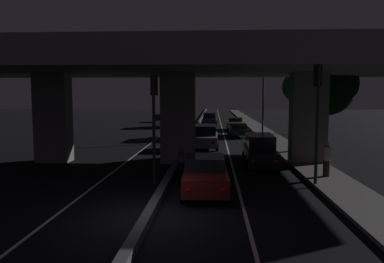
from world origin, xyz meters
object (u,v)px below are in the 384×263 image
(car_black_second, at_px, (260,150))
(car_dark_blue_sixth, at_px, (210,119))
(motorcycle_white_filtering_far, at_px, (198,136))
(motorcycle_blue_filtering_mid, at_px, (193,148))
(street_lamp, at_px, (260,94))
(motorcycle_black_filtering_near, at_px, (181,163))
(car_white_second_oncoming, at_px, (161,120))
(traffic_light_right_of_median, at_px, (317,102))
(pedestrian_on_sidewalk, at_px, (327,160))
(car_black_third_oncoming, at_px, (168,116))
(car_silver_third, at_px, (205,137))
(car_taxi_yellow_fifth, at_px, (235,124))
(car_dark_red_lead, at_px, (205,174))
(car_black_lead_oncoming, at_px, (175,129))
(car_dark_green_fourth, at_px, (238,130))
(traffic_light_left_of_median, at_px, (154,107))

(car_black_second, bearing_deg, car_dark_blue_sixth, 6.98)
(car_dark_blue_sixth, relative_size, motorcycle_white_filtering_far, 2.55)
(motorcycle_blue_filtering_mid, distance_m, motorcycle_white_filtering_far, 7.29)
(street_lamp, height_order, motorcycle_white_filtering_far, street_lamp)
(street_lamp, xyz_separation_m, motorcycle_black_filtering_near, (-6.14, -17.65, -3.64))
(car_white_second_oncoming, xyz_separation_m, motorcycle_white_filtering_far, (5.43, -15.83, -0.34))
(street_lamp, distance_m, car_black_second, 15.59)
(traffic_light_right_of_median, relative_size, pedestrian_on_sidewalk, 3.37)
(car_black_third_oncoming, relative_size, pedestrian_on_sidewalk, 2.85)
(car_silver_third, relative_size, car_taxi_yellow_fifth, 1.04)
(car_dark_red_lead, bearing_deg, motorcycle_white_filtering_far, 1.57)
(car_silver_third, distance_m, pedestrian_on_sidewalk, 12.22)
(car_dark_red_lead, relative_size, motorcycle_black_filtering_near, 2.36)
(car_dark_red_lead, bearing_deg, car_black_lead_oncoming, 7.52)
(car_dark_green_fourth, height_order, motorcycle_black_filtering_near, motorcycle_black_filtering_near)
(car_taxi_yellow_fifth, bearing_deg, car_dark_red_lead, 175.69)
(car_dark_red_lead, xyz_separation_m, motorcycle_blue_filtering_mid, (-1.02, 9.15, -0.20))
(traffic_light_right_of_median, height_order, car_black_third_oncoming, traffic_light_right_of_median)
(traffic_light_right_of_median, bearing_deg, car_black_third_oncoming, 105.70)
(street_lamp, xyz_separation_m, pedestrian_on_sidewalk, (1.03, -18.31, -3.26))
(car_black_second, bearing_deg, traffic_light_right_of_median, -156.80)
(traffic_light_left_of_median, bearing_deg, traffic_light_right_of_median, -0.03)
(car_silver_third, distance_m, car_black_third_oncoming, 30.12)
(motorcycle_white_filtering_far, bearing_deg, motorcycle_black_filtering_near, 177.47)
(car_dark_blue_sixth, distance_m, motorcycle_black_filtering_near, 33.14)
(car_dark_blue_sixth, bearing_deg, motorcycle_black_filtering_near, -179.79)
(car_dark_green_fourth, distance_m, pedestrian_on_sidewalk, 19.43)
(car_silver_third, bearing_deg, motorcycle_white_filtering_far, 13.82)
(car_dark_red_lead, distance_m, car_taxi_yellow_fifth, 29.09)
(traffic_light_left_of_median, bearing_deg, car_black_third_oncoming, 96.02)
(traffic_light_left_of_median, distance_m, motorcycle_black_filtering_near, 3.82)
(traffic_light_right_of_median, relative_size, car_dark_red_lead, 1.19)
(car_white_second_oncoming, height_order, car_black_third_oncoming, car_white_second_oncoming)
(motorcycle_white_filtering_far, bearing_deg, pedestrian_on_sidewalk, -154.22)
(traffic_light_right_of_median, distance_m, car_dark_green_fourth, 21.02)
(car_dark_blue_sixth, height_order, pedestrian_on_sidewalk, pedestrian_on_sidewalk)
(car_black_lead_oncoming, height_order, car_black_third_oncoming, car_black_lead_oncoming)
(car_dark_blue_sixth, bearing_deg, car_dark_red_lead, -177.55)
(traffic_light_left_of_median, relative_size, motorcycle_blue_filtering_mid, 2.96)
(car_taxi_yellow_fifth, bearing_deg, street_lamp, -164.60)
(car_taxi_yellow_fifth, xyz_separation_m, motorcycle_white_filtering_far, (-3.89, -12.50, -0.18))
(car_dark_green_fourth, relative_size, car_black_lead_oncoming, 0.96)
(traffic_light_left_of_median, xyz_separation_m, car_dark_blue_sixth, (2.21, 35.27, -2.66))
(car_dark_red_lead, distance_m, motorcycle_white_filtering_far, 16.47)
(car_dark_blue_sixth, bearing_deg, traffic_light_right_of_median, -169.60)
(car_black_third_oncoming, bearing_deg, car_black_lead_oncoming, 10.16)
(traffic_light_left_of_median, xyz_separation_m, car_black_second, (5.37, 4.68, -2.63))
(car_black_lead_oncoming, bearing_deg, car_taxi_yellow_fifth, 148.66)
(car_white_second_oncoming, height_order, motorcycle_blue_filtering_mid, car_white_second_oncoming)
(car_black_third_oncoming, distance_m, pedestrian_on_sidewalk, 41.91)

